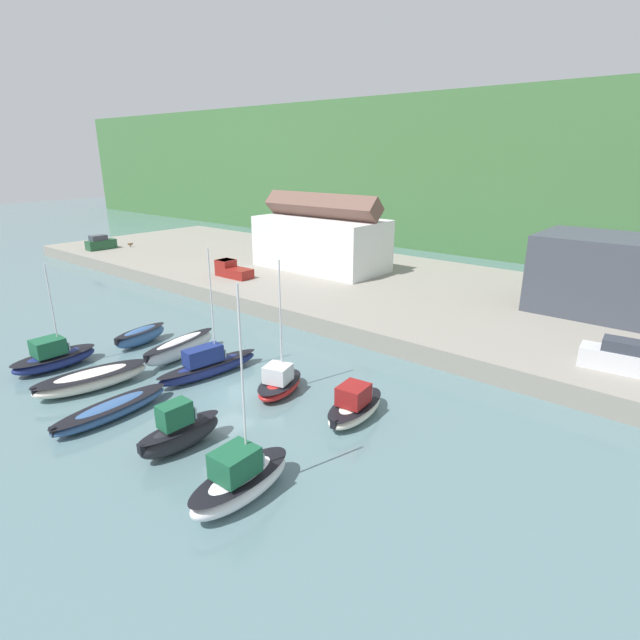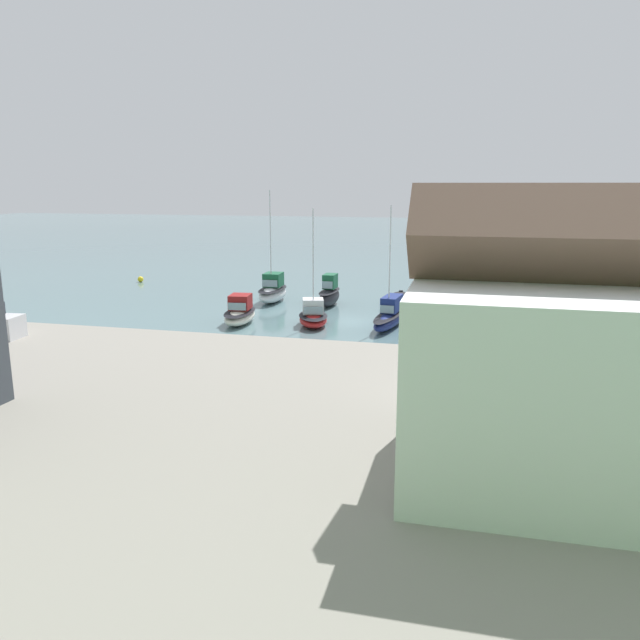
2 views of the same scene
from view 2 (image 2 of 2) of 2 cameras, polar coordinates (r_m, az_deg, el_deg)
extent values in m
plane|color=slate|center=(50.36, 2.95, -0.17)|extent=(320.00, 320.00, 0.00)
cube|color=gray|center=(24.85, -9.27, -11.81)|extent=(119.45, 30.13, 1.59)
ellipsoid|color=#33568E|center=(48.49, 17.66, -0.37)|extent=(2.29, 5.16, 1.44)
ellipsoid|color=black|center=(48.39, 17.69, 0.21)|extent=(2.37, 5.26, 0.12)
cube|color=black|center=(50.68, 17.07, 0.54)|extent=(0.40, 0.34, 0.56)
ellipsoid|color=white|center=(47.98, 11.59, -0.01)|extent=(2.60, 7.19, 1.69)
ellipsoid|color=black|center=(47.86, 11.62, 0.69)|extent=(2.68, 7.34, 0.12)
cube|color=black|center=(51.17, 11.15, 1.16)|extent=(0.40, 0.33, 0.56)
ellipsoid|color=navy|center=(49.04, 6.44, 0.10)|extent=(2.51, 8.09, 1.14)
ellipsoid|color=black|center=(48.96, 6.46, 0.56)|extent=(2.59, 8.26, 0.12)
cube|color=navy|center=(49.19, 6.59, 1.52)|extent=(1.50, 2.91, 1.18)
cube|color=#8CA5B2|center=(47.75, 6.14, 0.98)|extent=(1.07, 0.22, 0.59)
cylinder|color=silver|center=(47.70, 6.40, 5.45)|extent=(0.10, 0.10, 8.20)
ellipsoid|color=red|center=(48.85, -0.63, 0.03)|extent=(3.31, 4.90, 0.97)
ellipsoid|color=black|center=(48.78, -0.63, 0.42)|extent=(3.42, 5.01, 0.12)
cube|color=silver|center=(48.86, -0.64, 1.30)|extent=(1.98, 1.95, 1.14)
cube|color=#8CA5B2|center=(47.98, -0.60, 0.88)|extent=(1.41, 0.50, 0.57)
cylinder|color=silver|center=(47.75, -0.63, 5.29)|extent=(0.10, 0.10, 8.14)
ellipsoid|color=white|center=(50.08, -7.34, 0.32)|extent=(2.68, 5.42, 1.11)
ellipsoid|color=black|center=(50.00, -7.35, 0.75)|extent=(2.77, 5.54, 0.12)
cube|color=maroon|center=(50.11, -7.30, 1.66)|extent=(1.78, 1.99, 1.18)
cube|color=#8CA5B2|center=(49.13, -7.60, 1.23)|extent=(1.42, 0.26, 0.59)
cube|color=black|center=(52.39, -6.67, 1.12)|extent=(0.39, 0.32, 0.56)
ellipsoid|color=navy|center=(55.28, 17.75, 1.01)|extent=(2.44, 6.05, 1.20)
ellipsoid|color=black|center=(55.21, 17.78, 1.44)|extent=(2.53, 6.17, 0.12)
cube|color=#195638|center=(55.37, 17.81, 2.29)|extent=(1.79, 2.13, 1.20)
cube|color=#8CA5B2|center=(54.22, 17.86, 1.89)|extent=(1.58, 0.13, 0.60)
cylinder|color=silver|center=(54.23, 18.05, 5.05)|extent=(0.10, 0.10, 6.77)
ellipsoid|color=white|center=(55.04, 11.94, 1.35)|extent=(3.68, 7.78, 1.31)
ellipsoid|color=black|center=(54.96, 11.96, 1.82)|extent=(3.80, 7.95, 0.12)
cube|color=black|center=(58.42, 12.72, 2.20)|extent=(0.41, 0.34, 0.56)
ellipsoid|color=#33568E|center=(56.55, 7.15, 1.64)|extent=(2.14, 7.53, 0.98)
ellipsoid|color=black|center=(56.49, 7.16, 1.98)|extent=(2.22, 7.68, 0.12)
cube|color=black|center=(60.00, 7.41, 2.44)|extent=(0.37, 0.30, 0.56)
ellipsoid|color=black|center=(56.86, 0.86, 2.10)|extent=(1.58, 4.94, 1.58)
ellipsoid|color=black|center=(56.76, 0.87, 2.65)|extent=(1.64, 5.04, 0.12)
cube|color=#195638|center=(56.85, 0.93, 3.57)|extent=(1.13, 1.75, 1.30)
cube|color=#8CA5B2|center=(55.92, 0.67, 3.22)|extent=(0.97, 0.13, 0.65)
cube|color=black|center=(59.02, 1.43, 2.79)|extent=(0.37, 0.29, 0.56)
ellipsoid|color=white|center=(58.97, -4.35, 2.37)|extent=(2.28, 5.79, 1.44)
ellipsoid|color=black|center=(58.88, -4.36, 2.85)|extent=(2.37, 5.91, 0.12)
cube|color=#195638|center=(59.02, -4.29, 3.71)|extent=(1.64, 2.05, 1.26)
cube|color=#8CA5B2|center=(57.96, -4.61, 3.35)|extent=(1.43, 0.14, 0.63)
cylinder|color=silver|center=(57.89, -4.55, 7.35)|extent=(0.10, 0.10, 8.92)
sphere|color=yellow|center=(73.68, -16.09, 3.61)|extent=(0.65, 0.65, 0.65)
camera|label=1|loc=(75.88, -13.03, 15.47)|focal=28.00mm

